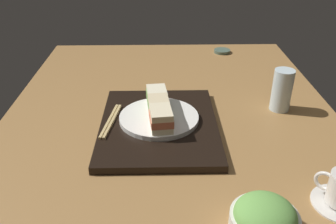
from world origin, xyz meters
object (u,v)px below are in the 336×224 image
object	(u,v)px
sandwich_plate	(159,118)
small_sauce_dish	(222,51)
sandwich_middle	(159,108)
sandwich_near	(157,97)
salad_bowl	(264,221)
drinking_glass	(282,90)
sandwich_far	(161,119)
chopsticks_pair	(111,121)

from	to	relation	value
sandwich_plate	small_sauce_dish	distance (cm)	66.26
sandwich_middle	sandwich_near	bearing A→B (deg)	-174.82
salad_bowl	drinking_glass	distance (cm)	52.55
sandwich_far	chopsticks_pair	xyz separation A→B (cm)	(-5.46, -14.00, -3.72)
sandwich_plate	small_sauce_dish	world-z (taller)	sandwich_plate
salad_bowl	chopsticks_pair	bearing A→B (deg)	-140.02
chopsticks_pair	drinking_glass	bearing A→B (deg)	101.58
chopsticks_pair	sandwich_near	bearing A→B (deg)	119.48
sandwich_far	drinking_glass	size ratio (longest dim) A/B	0.66
sandwich_near	sandwich_middle	world-z (taller)	same
chopsticks_pair	sandwich_far	bearing A→B (deg)	68.71
sandwich_near	chopsticks_pair	world-z (taller)	sandwich_near
sandwich_middle	small_sauce_dish	world-z (taller)	sandwich_middle
salad_bowl	chopsticks_pair	world-z (taller)	salad_bowl
sandwich_far	small_sauce_dish	distance (cm)	72.07
sandwich_middle	drinking_glass	size ratio (longest dim) A/B	0.69
sandwich_far	drinking_glass	bearing A→B (deg)	113.44
salad_bowl	small_sauce_dish	distance (cm)	100.79
sandwich_near	salad_bowl	world-z (taller)	sandwich_near
sandwich_middle	salad_bowl	bearing A→B (deg)	25.84
sandwich_near	sandwich_plate	bearing A→B (deg)	5.18
sandwich_plate	sandwich_far	distance (cm)	7.23
sandwich_near	sandwich_middle	bearing A→B (deg)	5.18
small_sauce_dish	drinking_glass	bearing A→B (deg)	10.96
drinking_glass	small_sauce_dish	xyz separation A→B (cm)	(-51.00, -9.87, -5.81)
drinking_glass	small_sauce_dish	distance (cm)	52.27
sandwich_far	chopsticks_pair	distance (cm)	15.48
sandwich_middle	chopsticks_pair	xyz separation A→B (cm)	(0.90, -13.42, -3.56)
small_sauce_dish	sandwich_far	bearing A→B (deg)	-21.67
sandwich_plate	chopsticks_pair	bearing A→B (deg)	-86.15
small_sauce_dish	sandwich_middle	bearing A→B (deg)	-24.17
sandwich_plate	sandwich_middle	size ratio (longest dim) A/B	2.50
sandwich_near	small_sauce_dish	xyz separation A→B (cm)	(-54.06, 27.69, -5.36)
chopsticks_pair	small_sauce_dish	world-z (taller)	chopsticks_pair
sandwich_near	chopsticks_pair	xyz separation A→B (cm)	(7.26, -12.85, -3.54)
sandwich_plate	sandwich_near	size ratio (longest dim) A/B	2.56
sandwich_middle	salad_bowl	distance (cm)	44.52
sandwich_far	salad_bowl	distance (cm)	38.63
sandwich_plate	salad_bowl	distance (cm)	44.48
sandwich_far	chopsticks_pair	size ratio (longest dim) A/B	0.47
salad_bowl	small_sauce_dish	size ratio (longest dim) A/B	1.86
sandwich_far	chopsticks_pair	world-z (taller)	sandwich_far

